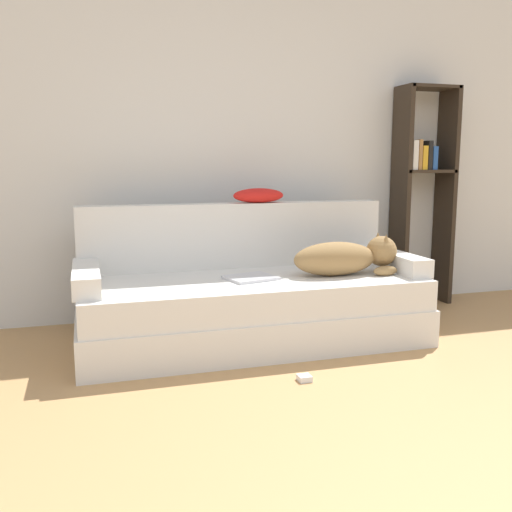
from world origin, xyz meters
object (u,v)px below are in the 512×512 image
(couch, at_px, (252,310))
(bookshelf, at_px, (423,182))
(laptop, at_px, (251,278))
(power_adapter, at_px, (304,378))
(throw_pillow, at_px, (258,195))
(dog, at_px, (346,257))

(couch, bearing_deg, bookshelf, 20.70)
(couch, height_order, laptop, laptop)
(power_adapter, bearing_deg, couch, 95.85)
(laptop, xyz_separation_m, throw_pillow, (0.18, 0.44, 0.48))
(laptop, distance_m, bookshelf, 1.83)
(power_adapter, bearing_deg, laptop, 98.35)
(couch, height_order, dog, dog)
(couch, distance_m, bookshelf, 1.87)
(power_adapter, bearing_deg, throw_pillow, 85.50)
(couch, relative_size, dog, 3.04)
(couch, xyz_separation_m, dog, (0.60, -0.10, 0.33))
(couch, height_order, power_adapter, couch)
(couch, relative_size, throw_pillow, 6.01)
(laptop, relative_size, throw_pillow, 0.96)
(throw_pillow, bearing_deg, couch, -112.99)
(couch, distance_m, laptop, 0.23)
(bookshelf, bearing_deg, laptop, -157.80)
(throw_pillow, bearing_deg, bookshelf, 8.79)
(couch, relative_size, laptop, 6.25)
(power_adapter, bearing_deg, dog, 49.91)
(throw_pillow, bearing_deg, power_adapter, -94.50)
(bookshelf, relative_size, power_adapter, 25.33)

